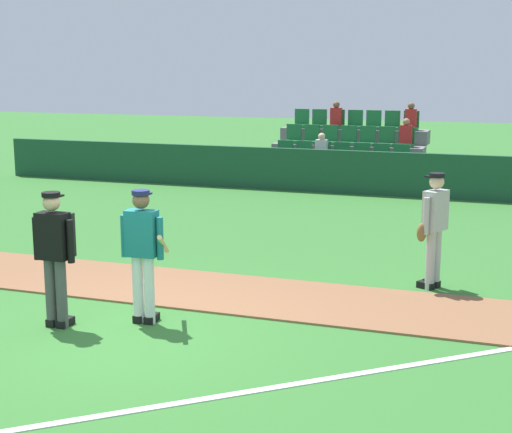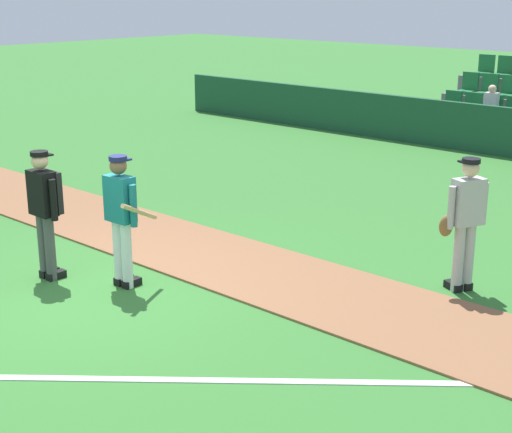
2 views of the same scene
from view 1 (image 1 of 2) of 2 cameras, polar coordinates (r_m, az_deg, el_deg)
ground_plane at (r=9.84m, az=-10.38°, el=-8.50°), size 80.00×80.00×0.00m
infield_dirt_path at (r=11.49m, az=-5.54°, el=-5.39°), size 28.00×1.88×0.03m
foul_line_chalk at (r=8.36m, az=6.41°, el=-11.95°), size 9.18×7.88×0.01m
dugout_fence at (r=20.18m, az=5.76°, el=3.41°), size 20.00×0.16×1.14m
stadium_bleachers at (r=21.99m, az=6.95°, el=4.15°), size 4.45×2.95×2.30m
batter_teal_jersey at (r=9.81m, az=-8.53°, el=-2.59°), size 0.70×0.77×1.76m
umpire_home_plate at (r=9.90m, az=-14.94°, el=-2.54°), size 0.59×0.31×1.76m
runner_grey_jersey at (r=11.54m, az=13.28°, el=-0.71°), size 0.44×0.61×1.76m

